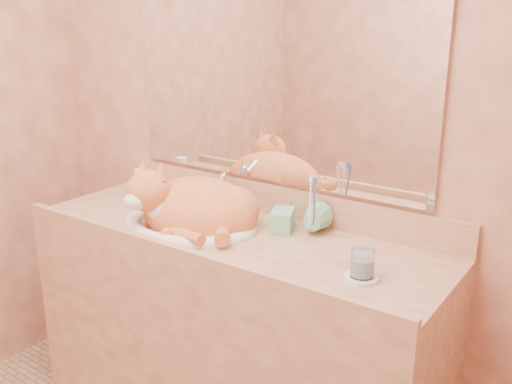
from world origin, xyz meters
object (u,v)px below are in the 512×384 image
Objects in this scene: soap_dispenser at (280,213)px; vanity_counter at (232,335)px; sink_basin at (190,204)px; cat at (192,205)px; toothbrush_cup at (312,224)px; water_glass at (362,263)px.

vanity_counter is at bearing -176.16° from soap_dispenser.
cat is (0.02, -0.00, 0.00)m from sink_basin.
vanity_counter is 0.54m from soap_dispenser.
cat reaches higher than vanity_counter.
toothbrush_cup reaches higher than water_glass.
soap_dispenser is 2.03× the size of water_glass.
sink_basin is (-0.18, -0.02, 0.51)m from vanity_counter.
sink_basin is 6.22× the size of water_glass.
cat is 0.72m from water_glass.
toothbrush_cup is 0.36m from water_glass.
vanity_counter is 9.30× the size of soap_dispenser.
water_glass is (0.73, -0.05, -0.03)m from sink_basin.
cat is at bearing -24.05° from sink_basin.
cat is 5.54× the size of water_glass.
water_glass is at bearing -35.17° from toothbrush_cup.
vanity_counter is 3.40× the size of cat.
toothbrush_cup is (0.10, 0.05, -0.04)m from soap_dispenser.
soap_dispenser is at bearing 26.13° from vanity_counter.
soap_dispenser is at bearing 158.72° from water_glass.
toothbrush_cup is at bearing 26.54° from vanity_counter.
toothbrush_cup is (0.26, 0.13, 0.47)m from vanity_counter.
soap_dispenser reaches higher than toothbrush_cup.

